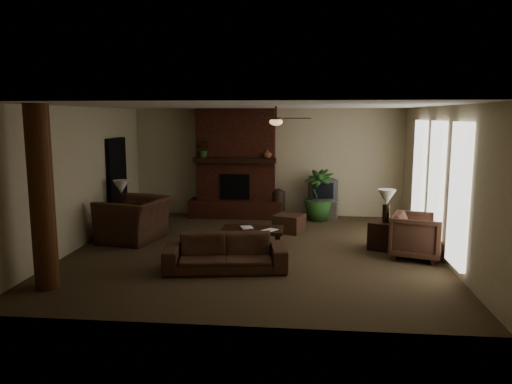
# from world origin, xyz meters

# --- Properties ---
(room_shell) EXTENTS (7.00, 7.00, 7.00)m
(room_shell) POSITION_xyz_m (0.00, 0.00, 1.40)
(room_shell) COLOR #4A3925
(room_shell) RESTS_ON ground
(fireplace) EXTENTS (2.40, 0.70, 2.80)m
(fireplace) POSITION_xyz_m (-0.80, 3.22, 1.16)
(fireplace) COLOR #522215
(fireplace) RESTS_ON ground
(windows) EXTENTS (0.08, 3.65, 2.35)m
(windows) POSITION_xyz_m (3.45, 0.20, 1.35)
(windows) COLOR white
(windows) RESTS_ON ground
(log_column) EXTENTS (0.36, 0.36, 2.80)m
(log_column) POSITION_xyz_m (-2.95, -2.40, 1.40)
(log_column) COLOR #583016
(log_column) RESTS_ON ground
(doorway) EXTENTS (0.10, 1.00, 2.10)m
(doorway) POSITION_xyz_m (-3.44, 1.80, 1.05)
(doorway) COLOR black
(doorway) RESTS_ON ground
(ceiling_fan) EXTENTS (1.35, 1.35, 0.37)m
(ceiling_fan) POSITION_xyz_m (0.40, 0.30, 2.53)
(ceiling_fan) COLOR black
(ceiling_fan) RESTS_ON ceiling
(sofa) EXTENTS (2.14, 0.91, 0.81)m
(sofa) POSITION_xyz_m (-0.36, -1.28, 0.40)
(sofa) COLOR #462C1E
(sofa) RESTS_ON ground
(armchair_left) EXTENTS (1.15, 1.52, 1.20)m
(armchair_left) POSITION_xyz_m (-2.60, 0.57, 0.60)
(armchair_left) COLOR #462C1E
(armchair_left) RESTS_ON ground
(armchair_right) EXTENTS (1.07, 1.11, 0.91)m
(armchair_right) POSITION_xyz_m (3.06, -0.22, 0.46)
(armchair_right) COLOR #462C1E
(armchair_right) RESTS_ON ground
(coffee_table) EXTENTS (1.20, 0.70, 0.43)m
(coffee_table) POSITION_xyz_m (-0.04, 0.05, 0.37)
(coffee_table) COLOR black
(coffee_table) RESTS_ON ground
(ottoman) EXTENTS (0.77, 0.77, 0.40)m
(ottoman) POSITION_xyz_m (0.63, 1.62, 0.20)
(ottoman) COLOR #462C1E
(ottoman) RESTS_ON ground
(tv_stand) EXTENTS (0.92, 0.63, 0.50)m
(tv_stand) POSITION_xyz_m (1.40, 3.15, 0.25)
(tv_stand) COLOR #B0B1B3
(tv_stand) RESTS_ON ground
(tv) EXTENTS (0.75, 0.66, 0.52)m
(tv) POSITION_xyz_m (1.44, 3.14, 0.76)
(tv) COLOR #3C3C3F
(tv) RESTS_ON tv_stand
(floor_vase) EXTENTS (0.34, 0.34, 0.77)m
(floor_vase) POSITION_xyz_m (0.31, 3.09, 0.43)
(floor_vase) COLOR #31261B
(floor_vase) RESTS_ON ground
(floor_plant) EXTENTS (1.14, 1.46, 0.72)m
(floor_plant) POSITION_xyz_m (1.32, 2.94, 0.36)
(floor_plant) COLOR #2A5421
(floor_plant) RESTS_ON ground
(side_table_left) EXTENTS (0.66, 0.66, 0.55)m
(side_table_left) POSITION_xyz_m (-3.15, 1.19, 0.28)
(side_table_left) COLOR black
(side_table_left) RESTS_ON ground
(lamp_left) EXTENTS (0.36, 0.36, 0.65)m
(lamp_left) POSITION_xyz_m (-3.10, 1.17, 1.00)
(lamp_left) COLOR black
(lamp_left) RESTS_ON side_table_left
(side_table_right) EXTENTS (0.65, 0.65, 0.55)m
(side_table_right) POSITION_xyz_m (2.53, 0.36, 0.28)
(side_table_right) COLOR black
(side_table_right) RESTS_ON ground
(lamp_right) EXTENTS (0.45, 0.45, 0.65)m
(lamp_right) POSITION_xyz_m (2.57, 0.34, 1.00)
(lamp_right) COLOR black
(lamp_right) RESTS_ON side_table_right
(mantel_plant) EXTENTS (0.47, 0.50, 0.33)m
(mantel_plant) POSITION_xyz_m (-1.60, 3.02, 1.72)
(mantel_plant) COLOR #2A5421
(mantel_plant) RESTS_ON fireplace
(mantel_vase) EXTENTS (0.26, 0.27, 0.22)m
(mantel_vase) POSITION_xyz_m (0.03, 3.00, 1.67)
(mantel_vase) COLOR brown
(mantel_vase) RESTS_ON fireplace
(book_a) EXTENTS (0.21, 0.09, 0.29)m
(book_a) POSITION_xyz_m (-0.25, 0.01, 0.57)
(book_a) COLOR #999999
(book_a) RESTS_ON coffee_table
(book_b) EXTENTS (0.19, 0.14, 0.29)m
(book_b) POSITION_xyz_m (0.23, -0.06, 0.58)
(book_b) COLOR #999999
(book_b) RESTS_ON coffee_table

